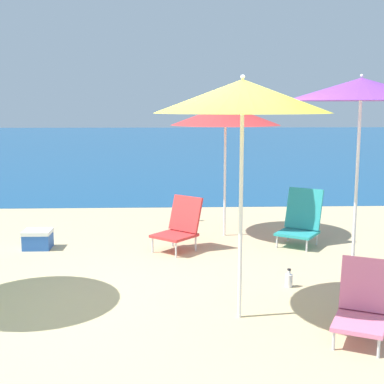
# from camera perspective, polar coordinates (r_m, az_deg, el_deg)

# --- Properties ---
(ground_plane) EXTENTS (60.00, 60.00, 0.00)m
(ground_plane) POSITION_cam_1_polar(r_m,az_deg,el_deg) (5.35, -2.46, -12.30)
(ground_plane) COLOR #C6B284
(sea_water) EXTENTS (60.00, 40.00, 0.01)m
(sea_water) POSITION_cam_1_polar(r_m,az_deg,el_deg) (30.32, -2.29, 5.43)
(sea_water) COLOR navy
(sea_water) RESTS_ON ground
(beach_umbrella_red) EXTENTS (1.63, 1.63, 2.02)m
(beach_umbrella_red) POSITION_cam_1_polar(r_m,az_deg,el_deg) (7.99, 3.59, 8.20)
(beach_umbrella_red) COLOR white
(beach_umbrella_red) RESTS_ON ground
(beach_umbrella_yellow) EXTENTS (1.57, 1.57, 2.23)m
(beach_umbrella_yellow) POSITION_cam_1_polar(r_m,az_deg,el_deg) (4.78, 5.41, 10.09)
(beach_umbrella_yellow) COLOR white
(beach_umbrella_yellow) RESTS_ON ground
(beach_umbrella_purple) EXTENTS (1.68, 1.68, 2.31)m
(beach_umbrella_purple) POSITION_cam_1_polar(r_m,az_deg,el_deg) (6.35, 17.60, 10.38)
(beach_umbrella_purple) COLOR white
(beach_umbrella_purple) RESTS_ON ground
(beach_chair_pink) EXTENTS (0.62, 0.71, 0.66)m
(beach_chair_pink) POSITION_cam_1_polar(r_m,az_deg,el_deg) (4.84, 17.69, -11.37)
(beach_chair_pink) COLOR silver
(beach_chair_pink) RESTS_ON ground
(beach_chair_teal) EXTENTS (0.75, 0.78, 0.79)m
(beach_chair_teal) POSITION_cam_1_polar(r_m,az_deg,el_deg) (7.76, 11.53, -2.97)
(beach_chair_teal) COLOR silver
(beach_chair_teal) RESTS_ON ground
(beach_chair_red) EXTENTS (0.75, 0.76, 0.73)m
(beach_chair_red) POSITION_cam_1_polar(r_m,az_deg,el_deg) (7.31, -1.31, -3.54)
(beach_chair_red) COLOR silver
(beach_chair_red) RESTS_ON ground
(water_bottle) EXTENTS (0.08, 0.08, 0.20)m
(water_bottle) POSITION_cam_1_polar(r_m,az_deg,el_deg) (6.01, 10.29, -9.20)
(water_bottle) COLOR silver
(water_bottle) RESTS_ON ground
(cooler_box) EXTENTS (0.38, 0.34, 0.26)m
(cooler_box) POSITION_cam_1_polar(r_m,az_deg,el_deg) (7.74, -16.13, -4.85)
(cooler_box) COLOR #2859B2
(cooler_box) RESTS_ON ground
(seagull) EXTENTS (0.27, 0.11, 0.23)m
(seagull) POSITION_cam_1_polar(r_m,az_deg,el_deg) (9.19, -0.35, -2.26)
(seagull) COLOR gold
(seagull) RESTS_ON ground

